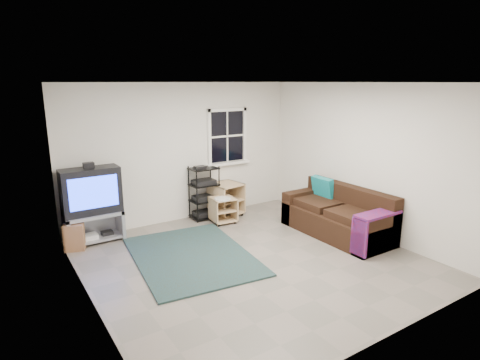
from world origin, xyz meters
TOP-DOWN VIEW (x-y plane):
  - room at (0.95, 2.27)m, footprint 4.60×4.62m
  - tv_unit at (-1.79, 2.05)m, footprint 0.92×0.46m
  - av_rack at (0.31, 2.09)m, footprint 0.52×0.38m
  - side_table_left at (0.75, 2.05)m, footprint 0.63×0.63m
  - side_table_right at (0.49, 1.71)m, footprint 0.48×0.48m
  - sofa at (1.87, 0.06)m, footprint 0.88×1.99m
  - shag_rug at (-0.70, 0.62)m, footprint 1.91×2.45m
  - paper_bag at (-2.15, 1.85)m, footprint 0.35×0.29m

SIDE VIEW (x-z plane):
  - shag_rug at x=-0.70m, z-range 0.00..0.03m
  - paper_bag at x=-2.15m, z-range 0.00..0.43m
  - side_table_right at x=0.49m, z-range 0.03..0.53m
  - sofa at x=1.87m, z-range -0.13..0.77m
  - side_table_left at x=0.75m, z-range 0.02..0.67m
  - av_rack at x=0.31m, z-range -0.07..0.97m
  - tv_unit at x=-1.79m, z-range 0.07..1.42m
  - room at x=0.95m, z-range -0.82..3.78m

